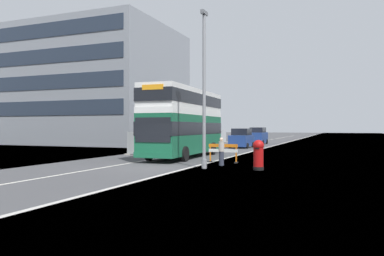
% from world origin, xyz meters
% --- Properties ---
extents(ground, '(140.00, 280.00, 0.10)m').
position_xyz_m(ground, '(0.56, 0.11, -0.05)').
color(ground, '#424244').
extents(double_decker_bus, '(3.22, 11.40, 5.06)m').
position_xyz_m(double_decker_bus, '(-0.95, 7.73, 2.69)').
color(double_decker_bus, '#145638').
rests_on(double_decker_bus, ground).
extents(lamppost_foreground, '(0.29, 0.70, 8.60)m').
position_xyz_m(lamppost_foreground, '(3.12, 0.89, 4.06)').
color(lamppost_foreground, gray).
rests_on(lamppost_foreground, ground).
extents(red_pillar_postbox, '(0.59, 0.59, 1.59)m').
position_xyz_m(red_pillar_postbox, '(6.03, 1.28, 0.87)').
color(red_pillar_postbox, black).
rests_on(red_pillar_postbox, ground).
extents(roadworks_barrier, '(1.91, 0.46, 1.19)m').
position_xyz_m(roadworks_barrier, '(3.07, 4.53, 0.77)').
color(roadworks_barrier, orange).
rests_on(roadworks_barrier, ground).
extents(construction_site_fence, '(0.44, 27.40, 1.92)m').
position_xyz_m(construction_site_fence, '(-6.07, 21.52, 0.92)').
color(construction_site_fence, '#A8AAAD').
rests_on(construction_site_fence, ground).
extents(car_oncoming_near, '(2.09, 4.14, 2.11)m').
position_xyz_m(car_oncoming_near, '(-0.27, 21.97, 0.99)').
color(car_oncoming_near, navy).
rests_on(car_oncoming_near, ground).
extents(car_receding_mid, '(2.05, 4.26, 2.21)m').
position_xyz_m(car_receding_mid, '(-0.50, 31.34, 1.05)').
color(car_receding_mid, navy).
rests_on(car_receding_mid, ground).
extents(bare_tree_far_verge_near, '(2.89, 2.26, 4.35)m').
position_xyz_m(bare_tree_far_verge_near, '(-14.34, 40.78, 2.22)').
color(bare_tree_far_verge_near, '#4C3D2D').
rests_on(bare_tree_far_verge_near, ground).
extents(pedestrian_at_kerb, '(0.34, 0.34, 1.64)m').
position_xyz_m(pedestrian_at_kerb, '(3.51, 2.80, 0.82)').
color(pedestrian_at_kerb, '#2D3342').
rests_on(pedestrian_at_kerb, ground).
extents(backdrop_office_block, '(23.27, 17.32, 15.58)m').
position_xyz_m(backdrop_office_block, '(-23.12, 25.67, 7.79)').
color(backdrop_office_block, gray).
rests_on(backdrop_office_block, ground).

